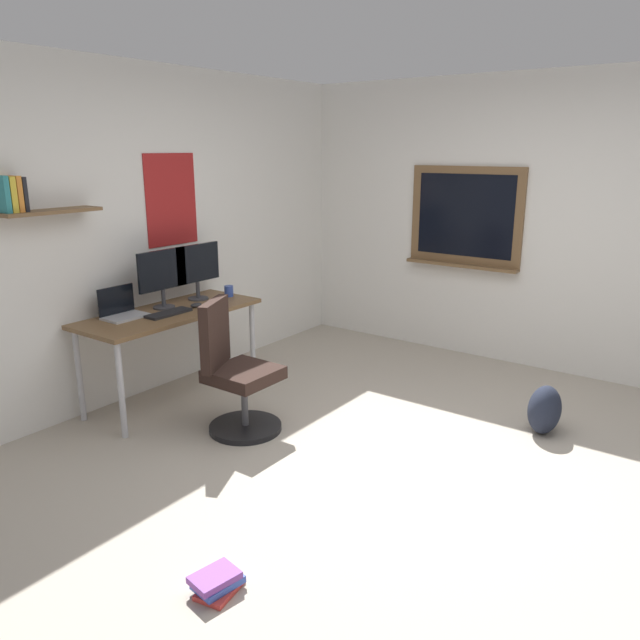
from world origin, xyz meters
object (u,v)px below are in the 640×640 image
at_px(office_chair, 235,376).
at_px(monitor_secondary, 197,268).
at_px(backpack, 545,410).
at_px(book_stack_on_floor, 217,582).
at_px(desk, 170,320).
at_px(keyboard, 169,313).
at_px(monitor_primary, 163,275).
at_px(laptop, 122,310).
at_px(computer_mouse, 196,305).
at_px(coffee_mug, 229,291).

bearing_deg(office_chair, monitor_secondary, 59.88).
xyz_separation_m(backpack, book_stack_on_floor, (-2.55, 0.69, -0.13)).
height_order(desk, office_chair, office_chair).
bearing_deg(office_chair, keyboard, 86.73).
height_order(desk, monitor_primary, monitor_primary).
relative_size(laptop, monitor_secondary, 0.67).
bearing_deg(desk, computer_mouse, -20.23).
height_order(desk, coffee_mug, coffee_mug).
xyz_separation_m(laptop, coffee_mug, (0.96, -0.17, -0.01)).
xyz_separation_m(office_chair, monitor_secondary, (0.52, 0.89, 0.60)).
bearing_deg(monitor_primary, coffee_mug, -11.81).
relative_size(coffee_mug, book_stack_on_floor, 0.37).
bearing_deg(laptop, book_stack_on_floor, -117.88).
xyz_separation_m(coffee_mug, book_stack_on_floor, (-2.04, -1.87, -0.74)).
height_order(monitor_secondary, backpack, monitor_secondary).
bearing_deg(coffee_mug, keyboard, -175.94).
distance_m(backpack, book_stack_on_floor, 2.64).
bearing_deg(keyboard, laptop, 139.00).
bearing_deg(monitor_primary, monitor_secondary, 0.00).
xyz_separation_m(office_chair, backpack, (1.25, -1.80, -0.23)).
distance_m(office_chair, monitor_primary, 1.08).
xyz_separation_m(computer_mouse, backpack, (0.93, -2.51, -0.58)).
bearing_deg(keyboard, backpack, -64.34).
bearing_deg(computer_mouse, desk, 159.77).
relative_size(keyboard, backpack, 1.06).
distance_m(office_chair, keyboard, 0.79).
relative_size(laptop, backpack, 0.89).
bearing_deg(backpack, desk, 113.66).
relative_size(monitor_primary, coffee_mug, 5.04).
distance_m(computer_mouse, backpack, 2.74).
bearing_deg(keyboard, monitor_secondary, 20.14).
xyz_separation_m(monitor_secondary, backpack, (0.73, -2.69, -0.83)).
bearing_deg(backpack, office_chair, 124.78).
relative_size(desk, office_chair, 1.54).
height_order(desk, backpack, desk).
bearing_deg(office_chair, monitor_primary, 80.39).
height_order(office_chair, laptop, laptop).
height_order(monitor_primary, keyboard, monitor_primary).
bearing_deg(coffee_mug, office_chair, -134.24).
relative_size(keyboard, computer_mouse, 3.56).
distance_m(monitor_primary, coffee_mug, 0.65).
distance_m(office_chair, book_stack_on_floor, 1.74).
distance_m(laptop, coffee_mug, 0.98).
height_order(monitor_primary, monitor_secondary, same).
bearing_deg(keyboard, office_chair, -93.27).
bearing_deg(computer_mouse, coffee_mug, 6.72).
distance_m(desk, office_chair, 0.84).
xyz_separation_m(laptop, backpack, (1.46, -2.74, -0.62)).
distance_m(laptop, keyboard, 0.34).
relative_size(office_chair, book_stack_on_floor, 3.86).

